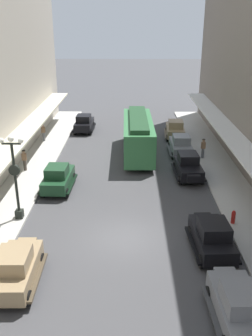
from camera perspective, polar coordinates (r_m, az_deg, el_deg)
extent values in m
plane|color=#424244|center=(21.43, -0.17, -10.44)|extent=(200.00, 200.00, 0.00)
cube|color=black|center=(29.23, 9.36, -0.02)|extent=(1.85, 3.96, 0.80)
cube|color=black|center=(29.20, 9.36, 1.53)|extent=(1.50, 1.75, 0.70)
cube|color=#8C9EA8|center=(29.20, 9.36, 1.53)|extent=(1.43, 1.72, 0.42)
cube|color=black|center=(27.28, 10.17, -1.57)|extent=(0.95, 0.40, 0.52)
cube|color=black|center=(29.54, 11.14, -0.58)|extent=(0.37, 3.52, 0.12)
cube|color=black|center=(29.19, 7.49, -0.62)|extent=(0.37, 3.52, 0.12)
cylinder|color=black|center=(28.31, 11.41, -1.78)|extent=(0.25, 0.69, 0.68)
cylinder|color=black|center=(28.00, 8.19, -1.83)|extent=(0.25, 0.69, 0.68)
cylinder|color=black|center=(30.78, 10.34, 0.24)|extent=(0.25, 0.69, 0.68)
cylinder|color=black|center=(30.49, 7.37, 0.21)|extent=(0.25, 0.69, 0.68)
cube|color=#193D23|center=(27.24, -10.18, -1.73)|extent=(1.84, 3.96, 0.80)
cube|color=#193D23|center=(26.73, -10.39, -0.46)|extent=(1.50, 1.75, 0.70)
cube|color=#8C9EA8|center=(26.73, -10.39, -0.46)|extent=(1.43, 1.71, 0.42)
cube|color=#193D23|center=(29.14, -9.31, 0.02)|extent=(0.95, 0.39, 0.52)
cube|color=black|center=(27.59, -12.06, -2.29)|extent=(0.36, 3.52, 0.12)
cube|color=black|center=(27.17, -8.17, -2.39)|extent=(0.36, 3.52, 0.12)
cylinder|color=black|center=(28.79, -11.12, -1.35)|extent=(0.24, 0.69, 0.68)
cylinder|color=black|center=(28.46, -7.96, -1.42)|extent=(0.24, 0.69, 0.68)
cylinder|color=black|center=(26.38, -12.45, -3.66)|extent=(0.24, 0.69, 0.68)
cylinder|color=black|center=(26.02, -9.01, -3.77)|extent=(0.24, 0.69, 0.68)
cube|color=#997F5B|center=(18.43, -16.22, -14.64)|extent=(1.76, 3.93, 0.80)
cube|color=#997F5B|center=(17.81, -16.69, -13.16)|extent=(1.47, 1.72, 0.70)
cube|color=#8C9EA8|center=(17.81, -16.69, -13.16)|extent=(1.39, 1.69, 0.42)
cube|color=#997F5B|center=(20.09, -14.66, -10.98)|extent=(0.94, 0.37, 0.52)
cube|color=#4C3F2D|center=(18.39, -13.16, -15.63)|extent=(0.29, 3.51, 0.12)
cylinder|color=black|center=(19.94, -17.36, -13.13)|extent=(0.23, 0.68, 0.68)
cylinder|color=black|center=(19.54, -12.70, -13.40)|extent=(0.23, 0.68, 0.68)
cylinder|color=black|center=(17.44, -14.59, -18.50)|extent=(0.23, 0.68, 0.68)
cube|color=slate|center=(34.10, 8.23, 3.21)|extent=(1.73, 3.91, 0.80)
cube|color=slate|center=(33.63, 8.35, 4.29)|extent=(1.45, 1.71, 0.70)
cube|color=#8C9EA8|center=(33.63, 8.35, 4.29)|extent=(1.38, 1.68, 0.42)
cube|color=slate|center=(36.09, 7.79, 4.36)|extent=(0.94, 0.37, 0.52)
cube|color=#393A3D|center=(34.08, 6.61, 2.72)|extent=(0.27, 3.51, 0.12)
cube|color=#393A3D|center=(34.34, 9.77, 2.69)|extent=(0.27, 3.51, 0.12)
cylinder|color=black|center=(35.40, 6.61, 3.31)|extent=(0.23, 0.68, 0.68)
cylinder|color=black|center=(35.62, 9.19, 3.29)|extent=(0.23, 0.68, 0.68)
cylinder|color=black|center=(32.84, 7.11, 1.81)|extent=(0.23, 0.68, 0.68)
cylinder|color=black|center=(33.08, 9.88, 1.80)|extent=(0.23, 0.68, 0.68)
cube|color=black|center=(20.42, 12.79, -10.39)|extent=(1.89, 3.98, 0.80)
cube|color=black|center=(19.83, 13.15, -8.92)|extent=(1.52, 1.77, 0.70)
cube|color=#8C9EA8|center=(19.83, 13.15, -8.92)|extent=(1.45, 1.73, 0.42)
cube|color=black|center=(22.17, 11.45, -7.39)|extent=(0.95, 0.41, 0.52)
cube|color=black|center=(20.37, 10.08, -11.30)|extent=(0.41, 3.52, 0.12)
cube|color=black|center=(20.84, 15.29, -10.97)|extent=(0.41, 3.52, 0.12)
cylinder|color=black|center=(21.57, 9.70, -9.50)|extent=(0.25, 0.69, 0.68)
cylinder|color=black|center=(21.95, 13.89, -9.28)|extent=(0.25, 0.69, 0.68)
cylinder|color=black|center=(19.35, 11.32, -13.65)|extent=(0.25, 0.69, 0.68)
cylinder|color=black|center=(19.77, 16.01, -13.29)|extent=(0.25, 0.69, 0.68)
cube|color=black|center=(41.22, -6.32, 6.53)|extent=(1.81, 3.95, 0.80)
cube|color=black|center=(40.79, -6.41, 7.46)|extent=(1.49, 1.74, 0.70)
cube|color=#8C9EA8|center=(40.79, -6.41, 7.46)|extent=(1.42, 1.71, 0.42)
cube|color=black|center=(43.24, -5.92, 7.34)|extent=(0.95, 0.39, 0.52)
cube|color=black|center=(41.45, -7.61, 6.10)|extent=(0.34, 3.52, 0.12)
cube|color=black|center=(41.17, -4.98, 6.11)|extent=(0.34, 3.52, 0.12)
cylinder|color=black|center=(42.74, -7.11, 6.49)|extent=(0.24, 0.69, 0.68)
cylinder|color=black|center=(42.51, -4.95, 6.50)|extent=(0.24, 0.69, 0.68)
cylinder|color=black|center=(40.15, -7.72, 5.47)|extent=(0.24, 0.69, 0.68)
cylinder|color=black|center=(39.91, -5.42, 5.47)|extent=(0.24, 0.69, 0.68)
cube|color=#997F5B|center=(39.02, 7.43, 5.62)|extent=(1.88, 3.98, 0.80)
cube|color=#997F5B|center=(38.58, 7.50, 6.59)|extent=(1.52, 1.77, 0.70)
cube|color=#8C9EA8|center=(38.58, 7.50, 6.59)|extent=(1.45, 1.73, 0.42)
cube|color=#997F5B|center=(41.05, 7.24, 6.50)|extent=(0.95, 0.40, 0.52)
cube|color=#4C3F2D|center=(39.05, 6.01, 5.20)|extent=(0.41, 3.52, 0.12)
cube|color=#4C3F2D|center=(39.18, 8.80, 5.13)|extent=(0.41, 3.52, 0.12)
cylinder|color=black|center=(40.39, 6.13, 5.64)|extent=(0.25, 0.69, 0.68)
cylinder|color=black|center=(40.50, 8.42, 5.57)|extent=(0.25, 0.69, 0.68)
cylinder|color=black|center=(37.77, 6.30, 4.50)|extent=(0.25, 0.69, 0.68)
cylinder|color=black|center=(37.89, 8.75, 4.43)|extent=(0.25, 0.69, 0.68)
cube|color=slate|center=(16.46, 16.62, -19.73)|extent=(1.83, 3.95, 0.80)
cube|color=slate|center=(15.81, 17.20, -18.26)|extent=(1.50, 1.75, 0.70)
cube|color=#8C9EA8|center=(15.81, 17.20, -18.26)|extent=(1.42, 1.71, 0.42)
cube|color=slate|center=(18.00, 14.62, -15.22)|extent=(0.95, 0.39, 0.52)
cube|color=#393A3D|center=(16.43, 13.12, -20.91)|extent=(0.36, 3.52, 0.12)
cylinder|color=black|center=(17.51, 12.48, -18.09)|extent=(0.24, 0.69, 0.68)
cylinder|color=black|center=(17.93, 17.74, -17.60)|extent=(0.24, 0.69, 0.68)
cube|color=#33723F|center=(33.45, 1.82, 4.88)|extent=(2.63, 9.63, 2.70)
cube|color=#1C3F23|center=(33.04, 1.86, 7.42)|extent=(1.61, 8.66, 0.36)
cube|color=#8C9EA8|center=(33.32, 1.83, 5.66)|extent=(2.64, 8.86, 0.95)
cube|color=black|center=(31.22, 1.96, 0.63)|extent=(2.02, 1.23, 0.40)
cube|color=black|center=(36.66, 1.65, 3.86)|extent=(2.02, 1.23, 0.40)
cube|color=black|center=(23.86, -15.77, -6.66)|extent=(0.44, 0.44, 0.50)
cylinder|color=black|center=(22.88, -16.36, -1.46)|extent=(0.16, 0.16, 4.20)
cube|color=black|center=(22.17, -16.93, 3.54)|extent=(1.10, 0.10, 0.10)
sphere|color=white|center=(22.29, -18.33, 3.96)|extent=(0.32, 0.32, 0.32)
sphere|color=white|center=(21.96, -15.61, 4.00)|extent=(0.32, 0.32, 0.32)
sphere|color=white|center=(22.09, -17.01, 4.23)|extent=(0.36, 0.36, 0.36)
cylinder|color=black|center=(22.69, -16.49, -0.30)|extent=(0.64, 0.18, 0.64)
cylinder|color=silver|center=(22.78, -16.42, -0.21)|extent=(0.56, 0.02, 0.56)
cylinder|color=#B21E19|center=(23.22, 15.88, -7.23)|extent=(0.24, 0.24, 0.70)
sphere|color=#B21E19|center=(23.05, 15.97, -6.42)|extent=(0.20, 0.20, 0.20)
cylinder|color=#4C4238|center=(30.94, -14.99, 0.42)|extent=(0.24, 0.24, 0.85)
cube|color=#8C6647|center=(30.70, -15.12, 1.64)|extent=(0.36, 0.22, 0.56)
sphere|color=tan|center=(30.57, -15.19, 2.35)|extent=(0.22, 0.22, 0.22)
cylinder|color=black|center=(30.53, -15.21, 2.56)|extent=(0.28, 0.28, 0.04)
cylinder|color=slate|center=(33.26, 11.50, 2.22)|extent=(0.24, 0.24, 0.85)
cube|color=#8C6647|center=(33.04, 11.59, 3.37)|extent=(0.36, 0.22, 0.56)
sphere|color=#9E7051|center=(32.91, 11.64, 4.03)|extent=(0.22, 0.22, 0.22)
cylinder|color=black|center=(32.88, 11.66, 4.23)|extent=(0.28, 0.28, 0.04)
cylinder|color=slate|center=(38.07, -12.30, 4.63)|extent=(0.24, 0.24, 0.85)
cube|color=#8C6647|center=(37.87, -12.39, 5.65)|extent=(0.36, 0.22, 0.56)
sphere|color=tan|center=(37.77, -12.43, 6.23)|extent=(0.22, 0.22, 0.22)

